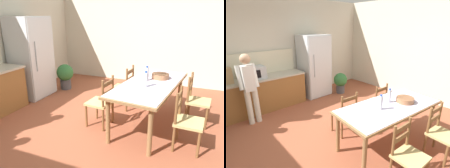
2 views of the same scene
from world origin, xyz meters
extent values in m
plane|color=brown|center=(0.00, 0.00, 0.00)|extent=(8.32, 8.32, 0.00)
cube|color=beige|center=(3.26, 0.00, 1.45)|extent=(0.12, 5.20, 2.90)
cube|color=silver|center=(1.09, 2.20, 0.94)|extent=(0.83, 0.68, 1.88)
cube|color=silver|center=(1.09, 1.85, 0.94)|extent=(0.80, 0.02, 1.80)
cylinder|color=#A5AAB2|center=(0.84, 1.83, 1.03)|extent=(0.02, 0.02, 0.66)
cylinder|color=olive|center=(-0.25, -0.99, 0.37)|extent=(0.07, 0.07, 0.74)
cylinder|color=olive|center=(1.54, -1.20, 0.37)|extent=(0.07, 0.07, 0.74)
cylinder|color=olive|center=(-0.17, -0.32, 0.37)|extent=(0.07, 0.07, 0.74)
cylinder|color=olive|center=(1.62, -0.53, 0.37)|extent=(0.07, 0.07, 0.74)
cube|color=olive|center=(0.68, -0.76, 0.76)|extent=(2.09, 1.09, 0.04)
cube|color=#B7B2CC|center=(0.68, -0.76, 0.78)|extent=(2.01, 1.05, 0.01)
cylinder|color=silver|center=(0.43, -0.73, 0.91)|extent=(0.07, 0.07, 0.24)
cylinder|color=#2D51B2|center=(0.43, -0.73, 1.04)|extent=(0.04, 0.04, 0.03)
cylinder|color=silver|center=(0.79, -0.66, 0.91)|extent=(0.07, 0.07, 0.24)
cylinder|color=#2D51B2|center=(0.79, -0.66, 1.04)|extent=(0.04, 0.04, 0.03)
cylinder|color=#9E6642|center=(1.02, -0.86, 0.83)|extent=(0.32, 0.32, 0.09)
cylinder|color=#9E6642|center=(1.02, -0.86, 0.87)|extent=(0.31, 0.31, 0.02)
cylinder|color=brown|center=(0.52, 0.21, 0.21)|extent=(0.04, 0.04, 0.41)
cylinder|color=brown|center=(0.16, 0.24, 0.21)|extent=(0.04, 0.04, 0.41)
cylinder|color=brown|center=(0.49, -0.13, 0.21)|extent=(0.04, 0.04, 0.41)
cylinder|color=brown|center=(0.13, -0.10, 0.21)|extent=(0.04, 0.04, 0.41)
cube|color=tan|center=(0.32, 0.05, 0.43)|extent=(0.45, 0.43, 0.04)
cylinder|color=brown|center=(0.49, -0.13, 0.68)|extent=(0.04, 0.04, 0.46)
cylinder|color=brown|center=(0.13, -0.10, 0.68)|extent=(0.04, 0.04, 0.46)
cube|color=brown|center=(0.31, -0.12, 0.81)|extent=(0.36, 0.05, 0.07)
cube|color=brown|center=(0.31, -0.12, 0.66)|extent=(0.36, 0.05, 0.07)
cylinder|color=brown|center=(-0.04, -1.63, 0.21)|extent=(0.04, 0.04, 0.41)
cylinder|color=brown|center=(0.32, -1.65, 0.21)|extent=(0.04, 0.04, 0.41)
cylinder|color=brown|center=(-0.02, -1.29, 0.21)|extent=(0.04, 0.04, 0.41)
cylinder|color=brown|center=(0.34, -1.31, 0.21)|extent=(0.04, 0.04, 0.41)
cube|color=tan|center=(0.15, -1.47, 0.43)|extent=(0.44, 0.42, 0.04)
cylinder|color=brown|center=(-0.02, -1.29, 0.68)|extent=(0.04, 0.04, 0.46)
cylinder|color=brown|center=(0.34, -1.31, 0.68)|extent=(0.04, 0.04, 0.46)
cube|color=brown|center=(0.16, -1.30, 0.81)|extent=(0.36, 0.04, 0.07)
cube|color=brown|center=(0.16, -1.30, 0.66)|extent=(0.36, 0.04, 0.07)
cylinder|color=brown|center=(1.40, 0.11, 0.21)|extent=(0.04, 0.04, 0.41)
cylinder|color=brown|center=(1.05, 0.13, 0.21)|extent=(0.04, 0.04, 0.41)
cylinder|color=brown|center=(1.39, -0.23, 0.21)|extent=(0.04, 0.04, 0.41)
cylinder|color=brown|center=(1.03, -0.21, 0.21)|extent=(0.04, 0.04, 0.41)
cube|color=tan|center=(1.22, -0.05, 0.43)|extent=(0.44, 0.42, 0.04)
cylinder|color=brown|center=(1.39, -0.23, 0.68)|extent=(0.04, 0.04, 0.46)
cylinder|color=brown|center=(1.03, -0.21, 0.68)|extent=(0.04, 0.04, 0.46)
cube|color=brown|center=(1.21, -0.22, 0.81)|extent=(0.36, 0.04, 0.07)
cube|color=brown|center=(1.21, -0.22, 0.66)|extent=(0.36, 0.04, 0.07)
cylinder|color=brown|center=(0.85, -1.73, 0.21)|extent=(0.04, 0.04, 0.41)
cylinder|color=brown|center=(1.21, -1.75, 0.21)|extent=(0.04, 0.04, 0.41)
cylinder|color=brown|center=(0.88, -1.39, 0.21)|extent=(0.04, 0.04, 0.41)
cylinder|color=brown|center=(1.24, -1.42, 0.21)|extent=(0.04, 0.04, 0.41)
cube|color=tan|center=(1.04, -1.57, 0.43)|extent=(0.45, 0.43, 0.04)
cylinder|color=brown|center=(0.88, -1.39, 0.68)|extent=(0.04, 0.04, 0.46)
cylinder|color=brown|center=(1.24, -1.42, 0.68)|extent=(0.04, 0.04, 0.46)
cube|color=brown|center=(1.06, -1.40, 0.81)|extent=(0.36, 0.05, 0.07)
cube|color=brown|center=(1.06, -1.40, 0.66)|extent=(0.36, 0.05, 0.07)
cylinder|color=#4C4C51|center=(1.79, 1.76, 0.13)|extent=(0.28, 0.28, 0.26)
sphere|color=#337038|center=(1.79, 1.76, 0.45)|extent=(0.44, 0.44, 0.44)
camera|label=1|loc=(-2.90, -1.51, 1.93)|focal=35.00mm
camera|label=2|loc=(-1.89, -2.26, 2.16)|focal=28.00mm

